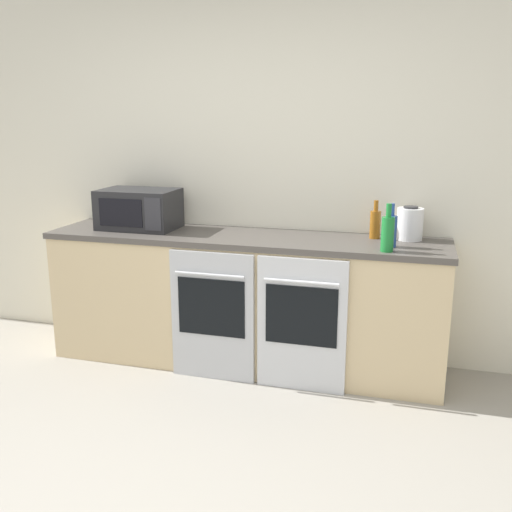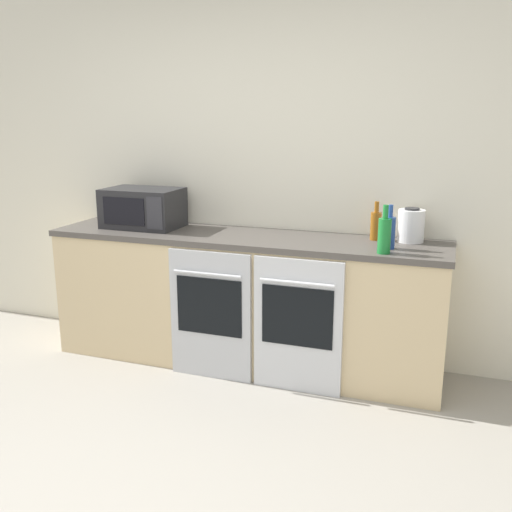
{
  "view_description": "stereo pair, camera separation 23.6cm",
  "coord_description": "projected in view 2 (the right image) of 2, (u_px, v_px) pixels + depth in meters",
  "views": [
    {
      "loc": [
        1.1,
        -1.82,
        1.72
      ],
      "look_at": [
        0.09,
        1.79,
        0.78
      ],
      "focal_mm": 40.0,
      "sensor_mm": 36.0,
      "label": 1
    },
    {
      "loc": [
        1.32,
        -1.75,
        1.72
      ],
      "look_at": [
        0.09,
        1.79,
        0.78
      ],
      "focal_mm": 40.0,
      "sensor_mm": 36.0,
      "label": 2
    }
  ],
  "objects": [
    {
      "name": "wall_back",
      "position": [
        260.0,
        175.0,
        4.07
      ],
      "size": [
        10.0,
        0.06,
        2.6
      ],
      "color": "silver",
      "rests_on": "ground_plane"
    },
    {
      "name": "bottle_green",
      "position": [
        384.0,
        234.0,
        3.33
      ],
      "size": [
        0.08,
        0.08,
        0.29
      ],
      "color": "#19722D",
      "rests_on": "counter_back"
    },
    {
      "name": "bottle_blue",
      "position": [
        389.0,
        232.0,
        3.45
      ],
      "size": [
        0.07,
        0.07,
        0.27
      ],
      "color": "#234793",
      "rests_on": "counter_back"
    },
    {
      "name": "oven_left",
      "position": [
        210.0,
        315.0,
        3.74
      ],
      "size": [
        0.57,
        0.06,
        0.87
      ],
      "color": "#B7BABF",
      "rests_on": "ground_plane"
    },
    {
      "name": "counter_back",
      "position": [
        244.0,
        300.0,
        3.97
      ],
      "size": [
        2.72,
        0.61,
        0.92
      ],
      "color": "#D1B789",
      "rests_on": "ground_plane"
    },
    {
      "name": "oven_right",
      "position": [
        298.0,
        325.0,
        3.55
      ],
      "size": [
        0.57,
        0.06,
        0.87
      ],
      "color": "silver",
      "rests_on": "ground_plane"
    },
    {
      "name": "microwave",
      "position": [
        143.0,
        208.0,
        4.11
      ],
      "size": [
        0.54,
        0.37,
        0.28
      ],
      "color": "#232326",
      "rests_on": "counter_back"
    },
    {
      "name": "bottle_amber",
      "position": [
        376.0,
        225.0,
        3.7
      ],
      "size": [
        0.07,
        0.07,
        0.25
      ],
      "color": "#8C5114",
      "rests_on": "counter_back"
    },
    {
      "name": "kettle",
      "position": [
        411.0,
        226.0,
        3.64
      ],
      "size": [
        0.17,
        0.17,
        0.22
      ],
      "color": "white",
      "rests_on": "counter_back"
    }
  ]
}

